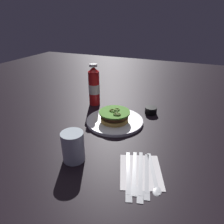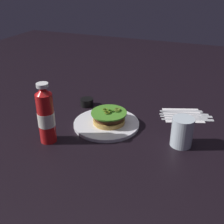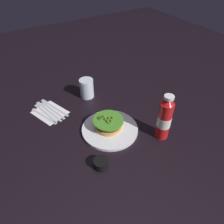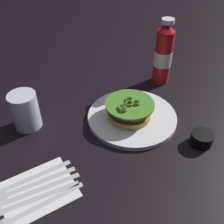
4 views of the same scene
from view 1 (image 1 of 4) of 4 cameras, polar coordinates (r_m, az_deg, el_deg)
The scene contains 12 objects.
ground_plane at distance 0.86m, azimuth -0.48°, elevation -5.08°, with size 3.00×3.00×0.00m, color black.
dinner_plate at distance 0.92m, azimuth 0.79°, elevation -2.52°, with size 0.26×0.26×0.01m, color white.
burger_sandwich at distance 0.89m, azimuth 0.72°, elevation -1.15°, with size 0.14×0.14×0.05m.
ketchup_bottle at distance 1.07m, azimuth -5.11°, elevation 7.27°, with size 0.06×0.06×0.22m.
water_glass at distance 0.68m, azimuth -10.98°, elevation -9.59°, with size 0.07×0.07×0.10m, color silver.
condiment_cup at distance 1.01m, azimuth 10.98°, elevation 0.45°, with size 0.06×0.06×0.03m, color black.
napkin at distance 0.66m, azimuth 8.13°, elevation -16.29°, with size 0.16×0.13×0.00m, color white.
table_knife at distance 0.64m, azimuth 4.72°, elevation -17.69°, with size 0.20×0.08×0.00m.
fork_utensil at distance 0.65m, azimuth 6.38°, elevation -17.22°, with size 0.19×0.07×0.00m.
steak_knife at distance 0.64m, azimuth 8.12°, elevation -17.70°, with size 0.21×0.07×0.00m.
butter_knife at distance 0.64m, azimuth 9.86°, elevation -17.56°, with size 0.19×0.06×0.00m.
spoon_utensil at distance 0.65m, azimuth 11.99°, elevation -17.74°, with size 0.18×0.08×0.00m.
Camera 1 is at (0.68, 0.29, 0.45)m, focal length 32.19 mm.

